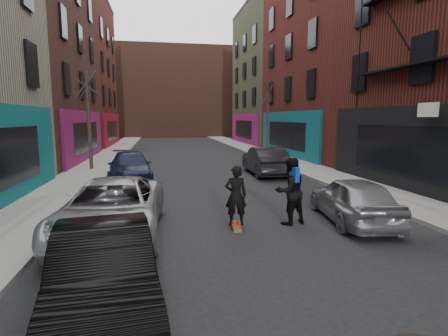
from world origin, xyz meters
name	(u,v)px	position (x,y,z in m)	size (l,w,h in m)	color
sidewalk_left	(116,151)	(-6.25, 30.00, 0.07)	(2.50, 84.00, 0.13)	gray
sidewalk_right	(249,148)	(6.25, 30.00, 0.07)	(2.50, 84.00, 0.13)	gray
buildings_right	(430,32)	(13.50, 16.00, 8.00)	(12.00, 56.00, 16.00)	#48291F
building_far	(173,93)	(0.00, 56.00, 7.00)	(40.00, 10.00, 14.00)	#47281E
tree_left_far	(88,111)	(-6.20, 18.00, 3.38)	(2.00, 2.00, 6.50)	black
tree_right_far	(268,111)	(6.20, 24.00, 3.53)	(2.00, 2.00, 6.80)	black
parked_left_mid	(104,271)	(-3.20, 2.43, 0.68)	(1.44, 4.13, 1.36)	black
parked_left_far	(112,209)	(-3.53, 6.09, 0.73)	(2.42, 5.24, 1.46)	#9C9EA5
parked_left_end	(130,167)	(-3.73, 14.07, 0.69)	(1.94, 4.77, 1.39)	black
parked_right_far	(353,199)	(3.20, 6.19, 0.68)	(1.59, 3.96, 1.35)	gray
parked_right_end	(265,161)	(3.20, 14.87, 0.75)	(1.59, 4.56, 1.50)	black
skateboard	(236,226)	(-0.29, 6.19, 0.05)	(0.22, 0.80, 0.10)	brown
skateboarder	(236,195)	(-0.29, 6.19, 0.93)	(0.60, 0.40, 1.65)	black
pedestrian	(290,191)	(1.31, 6.32, 0.96)	(1.09, 0.95, 1.91)	black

